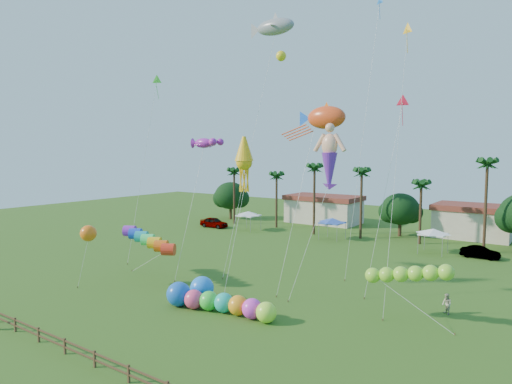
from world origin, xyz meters
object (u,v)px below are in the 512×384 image
Objects in this scene: spectator_b at (447,304)px; caterpillar_inflatable at (216,302)px; blue_ball at (202,288)px; car_a at (214,222)px; car_b at (480,252)px.

caterpillar_inflatable reaches higher than spectator_b.
car_a is at bearing 129.21° from blue_ball.
car_a is 39.83m from caterpillar_inflatable.
blue_ball is at bearing 142.49° from caterpillar_inflatable.
spectator_b reaches higher than car_b.
car_a is at bearing -161.13° from spectator_b.
car_a is at bearing 92.78° from car_b.
spectator_b is (40.75, -20.15, -0.03)m from car_a.
car_b is at bearing 138.49° from spectator_b.
blue_ball is at bearing 152.13° from car_b.
car_a is 36.78m from blue_ball.
caterpillar_inflatable is at bearing -28.50° from blue_ball.
caterpillar_inflatable is 4.83× the size of blue_ball.
caterpillar_inflatable is (26.13, -30.06, -0.00)m from car_a.
blue_ball is at bearing -142.49° from car_a.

